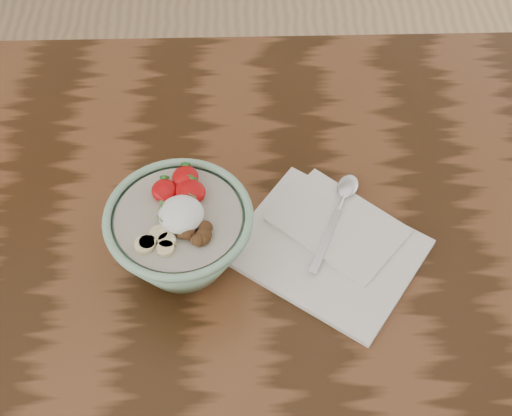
{
  "coord_description": "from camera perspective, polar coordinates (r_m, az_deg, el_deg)",
  "views": [
    {
      "loc": [
        12.27,
        -59.7,
        162.54
      ],
      "look_at": [
        13.68,
        -3.61,
        86.85
      ],
      "focal_mm": 50.0,
      "sensor_mm": 36.0,
      "label": 1
    }
  ],
  "objects": [
    {
      "name": "spoon",
      "position": [
        1.08,
        6.93,
        0.69
      ],
      "size": [
        9.41,
        18.24,
        0.99
      ],
      "rotation": [
        0.0,
        0.0,
        -0.4
      ],
      "color": "silver",
      "rests_on": "napkin"
    },
    {
      "name": "table",
      "position": [
        1.14,
        -6.94,
        -5.0
      ],
      "size": [
        160.0,
        90.0,
        75.0
      ],
      "color": "#321C0C",
      "rests_on": "ground"
    },
    {
      "name": "breakfast_bowl",
      "position": [
        0.98,
        -6.02,
        -2.06
      ],
      "size": [
        20.13,
        20.13,
        13.67
      ],
      "rotation": [
        0.0,
        0.0,
        0.37
      ],
      "color": "#86B492",
      "rests_on": "table"
    },
    {
      "name": "napkin",
      "position": [
        1.05,
        5.89,
        -2.93
      ],
      "size": [
        32.14,
        31.02,
        1.54
      ],
      "rotation": [
        0.0,
        0.0,
        -0.62
      ],
      "color": "white",
      "rests_on": "table"
    }
  ]
}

